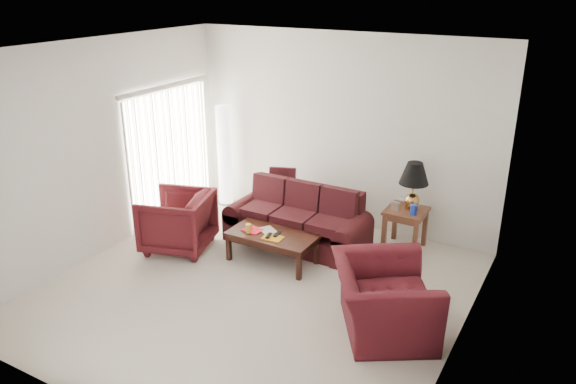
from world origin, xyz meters
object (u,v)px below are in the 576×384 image
object	(u,v)px
end_table	(405,229)
coffee_table	(272,248)
sofa	(297,218)
floor_lamp	(225,155)
armchair_right	(383,299)
armchair_left	(177,221)

from	to	relation	value
end_table	coffee_table	world-z (taller)	end_table
sofa	floor_lamp	xyz separation A→B (m)	(-1.84, 0.80, 0.45)
armchair_right	sofa	bearing A→B (deg)	20.94
end_table	armchair_right	size ratio (longest dim) A/B	0.51
end_table	coffee_table	distance (m)	1.96
armchair_left	armchair_right	world-z (taller)	armchair_left
end_table	armchair_left	size ratio (longest dim) A/B	0.65
sofa	armchair_right	xyz separation A→B (m)	(1.88, -1.42, -0.03)
sofa	end_table	world-z (taller)	sofa
floor_lamp	armchair_left	xyz separation A→B (m)	(0.40, -1.76, -0.45)
armchair_left	sofa	bearing A→B (deg)	106.93
armchair_right	floor_lamp	bearing A→B (deg)	27.29
coffee_table	end_table	bearing A→B (deg)	18.04
end_table	coffee_table	size ratio (longest dim) A/B	0.50
floor_lamp	coffee_table	bearing A→B (deg)	-38.58
armchair_left	coffee_table	world-z (taller)	armchair_left
floor_lamp	armchair_right	xyz separation A→B (m)	(3.72, -2.22, -0.49)
sofa	armchair_left	distance (m)	1.73
coffee_table	sofa	bearing A→B (deg)	63.54
sofa	coffee_table	xyz separation A→B (m)	(-0.03, -0.65, -0.21)
end_table	floor_lamp	distance (m)	3.33
sofa	floor_lamp	distance (m)	2.06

